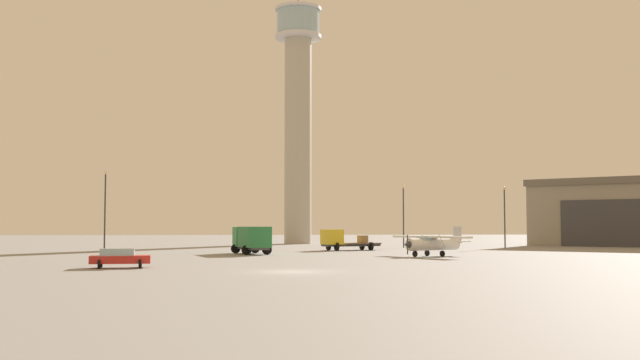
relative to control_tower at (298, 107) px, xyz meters
name	(u,v)px	position (x,y,z in m)	size (l,w,h in m)	color
ground_plane	(293,272)	(-6.29, -76.13, -23.16)	(400.00, 400.00, 0.00)	gray
control_tower	(298,107)	(0.00, 0.00, 0.00)	(7.88, 7.88, 44.11)	#B2AD9E
hangar	(623,213)	(48.02, -17.46, -18.17)	(30.22, 29.95, 9.93)	gray
airplane_white	(434,242)	(9.06, -53.49, -21.81)	(7.44, 9.28, 2.89)	white
truck_box_green	(252,238)	(-8.48, -45.56, -21.49)	(4.26, 7.43, 2.88)	#38383D
truck_flatbed_yellow	(342,240)	(2.60, -35.10, -21.92)	(7.52, 4.71, 2.53)	#38383D
car_red	(120,257)	(-18.14, -70.57, -22.42)	(4.29, 2.56, 1.37)	red
light_post_west	(105,204)	(-25.87, -32.66, -17.51)	(0.44, 0.44, 9.59)	#38383D
light_post_east	(505,211)	(26.14, -26.60, -18.19)	(0.44, 0.44, 8.30)	#38383D
light_post_north	(403,210)	(12.47, -24.99, -18.06)	(0.44, 0.44, 8.54)	#38383D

